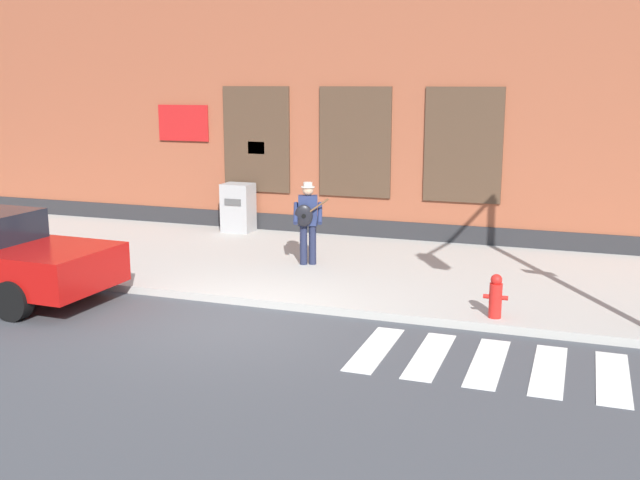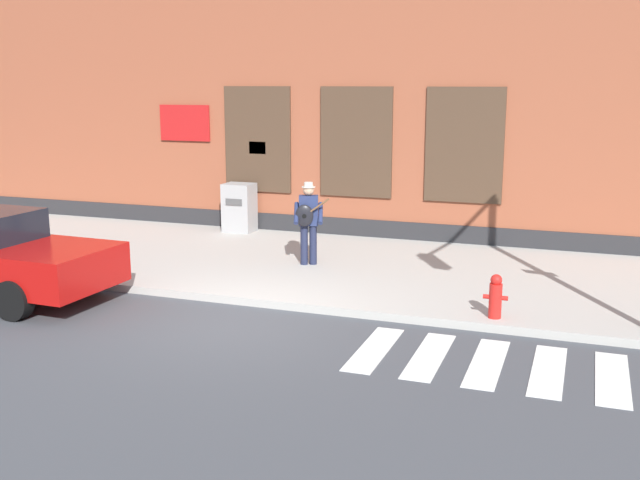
{
  "view_description": "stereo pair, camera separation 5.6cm",
  "coord_description": "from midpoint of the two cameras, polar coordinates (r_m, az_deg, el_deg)",
  "views": [
    {
      "loc": [
        5.13,
        -10.23,
        3.75
      ],
      "look_at": [
        1.06,
        1.19,
        1.18
      ],
      "focal_mm": 42.0,
      "sensor_mm": 36.0,
      "label": 1
    },
    {
      "loc": [
        5.18,
        -10.21,
        3.75
      ],
      "look_at": [
        1.06,
        1.19,
        1.18
      ],
      "focal_mm": 42.0,
      "sensor_mm": 36.0,
      "label": 2
    }
  ],
  "objects": [
    {
      "name": "ground_plane",
      "position": [
        12.05,
        -6.82,
        -6.27
      ],
      "size": [
        160.0,
        160.0,
        0.0
      ],
      "primitive_type": "plane",
      "color": "#424449"
    },
    {
      "name": "sidewalk",
      "position": [
        15.34,
        -0.61,
        -1.93
      ],
      "size": [
        28.0,
        5.72,
        0.14
      ],
      "color": "#ADAAA3",
      "rests_on": "ground"
    },
    {
      "name": "building_backdrop",
      "position": [
        19.53,
        4.43,
        12.97
      ],
      "size": [
        28.0,
        4.06,
        8.23
      ],
      "color": "brown",
      "rests_on": "ground"
    },
    {
      "name": "crosswalk",
      "position": [
        10.5,
        16.89,
        -9.46
      ],
      "size": [
        5.2,
        1.9,
        0.01
      ],
      "color": "silver",
      "rests_on": "ground"
    },
    {
      "name": "busker",
      "position": [
        14.92,
        -1.07,
        1.64
      ],
      "size": [
        0.79,
        0.67,
        1.67
      ],
      "color": "#1E233D",
      "rests_on": "sidewalk"
    },
    {
      "name": "utility_box",
      "position": [
        18.48,
        -6.34,
        2.47
      ],
      "size": [
        0.72,
        0.6,
        1.18
      ],
      "color": "#9E9E9E",
      "rests_on": "sidewalk"
    },
    {
      "name": "fire_hydrant",
      "position": [
        11.98,
        13.1,
        -4.2
      ],
      "size": [
        0.38,
        0.2,
        0.7
      ],
      "color": "red",
      "rests_on": "sidewalk"
    }
  ]
}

